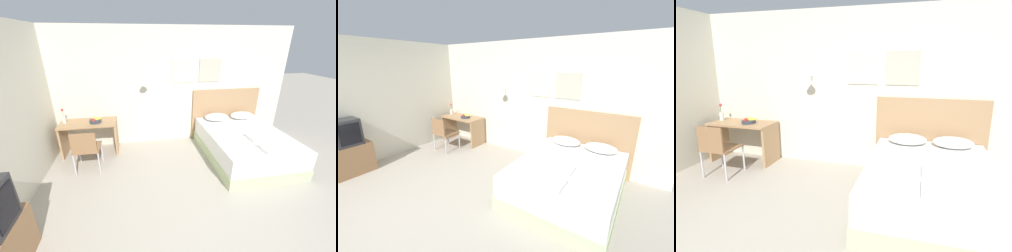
# 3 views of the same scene
# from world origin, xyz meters

# --- Properties ---
(wall_back) EXTENTS (5.88, 0.31, 2.65)m
(wall_back) POSITION_xyz_m (0.01, 2.95, 1.33)
(wall_back) COLOR beige
(wall_back) RESTS_ON ground_plane
(bed) EXTENTS (1.58, 2.06, 0.57)m
(bed) POSITION_xyz_m (1.45, 1.83, 0.28)
(bed) COLOR #B2C693
(bed) RESTS_ON ground_plane
(headboard) EXTENTS (1.70, 0.06, 1.24)m
(headboard) POSITION_xyz_m (1.45, 2.89, 0.62)
(headboard) COLOR #A87F56
(headboard) RESTS_ON ground_plane
(pillow_left) EXTENTS (0.57, 0.40, 0.15)m
(pillow_left) POSITION_xyz_m (1.12, 2.61, 0.65)
(pillow_left) COLOR white
(pillow_left) RESTS_ON bed
(pillow_right) EXTENTS (0.57, 0.40, 0.15)m
(pillow_right) POSITION_xyz_m (1.78, 2.61, 0.65)
(pillow_right) COLOR white
(pillow_right) RESTS_ON bed
(folded_towel_near_foot) EXTENTS (0.28, 0.33, 0.06)m
(folded_towel_near_foot) POSITION_xyz_m (1.48, 1.52, 0.60)
(folded_towel_near_foot) COLOR white
(folded_towel_near_foot) RESTS_ON bed
(folded_towel_mid_bed) EXTENTS (0.31, 0.33, 0.06)m
(folded_towel_mid_bed) POSITION_xyz_m (1.48, 1.07, 0.60)
(folded_towel_mid_bed) COLOR white
(folded_towel_mid_bed) RESTS_ON bed
(desk) EXTENTS (1.16, 0.56, 0.73)m
(desk) POSITION_xyz_m (-1.80, 2.59, 0.51)
(desk) COLOR #A87F56
(desk) RESTS_ON ground_plane
(desk_chair) EXTENTS (0.48, 0.48, 0.85)m
(desk_chair) POSITION_xyz_m (-1.75, 1.86, 0.51)
(desk_chair) COLOR #8E6642
(desk_chair) RESTS_ON ground_plane
(fruit_bowl) EXTENTS (0.26, 0.24, 0.12)m
(fruit_bowl) POSITION_xyz_m (-1.64, 2.56, 0.77)
(fruit_bowl) COLOR #333842
(fruit_bowl) RESTS_ON desk
(flower_vase) EXTENTS (0.08, 0.08, 0.32)m
(flower_vase) POSITION_xyz_m (-2.28, 2.63, 0.84)
(flower_vase) COLOR silver
(flower_vase) RESTS_ON desk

